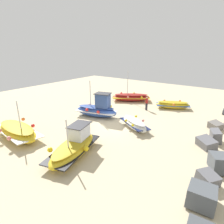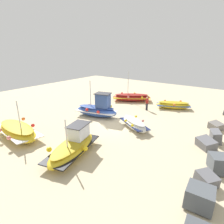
{
  "view_description": "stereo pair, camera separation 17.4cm",
  "coord_description": "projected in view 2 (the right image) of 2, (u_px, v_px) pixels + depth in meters",
  "views": [
    {
      "loc": [
        13.78,
        9.45,
        7.1
      ],
      "look_at": [
        -0.6,
        -1.07,
        0.9
      ],
      "focal_mm": 29.68,
      "sensor_mm": 36.0,
      "label": 1
    },
    {
      "loc": [
        13.67,
        9.59,
        7.1
      ],
      "look_at": [
        -0.6,
        -1.07,
        0.9
      ],
      "focal_mm": 29.68,
      "sensor_mm": 36.0,
      "label": 2
    }
  ],
  "objects": [
    {
      "name": "ground_plane",
      "position": [
        117.0,
        124.0,
        18.1
      ],
      "size": [
        48.14,
        48.14,
        0.0
      ],
      "primitive_type": "plane",
      "color": "beige"
    },
    {
      "name": "fishing_boat_1",
      "position": [
        17.0,
        131.0,
        15.38
      ],
      "size": [
        2.83,
        5.32,
        3.38
      ],
      "rotation": [
        0.0,
        0.0,
        4.62
      ],
      "color": "gold",
      "rests_on": "ground_plane"
    },
    {
      "name": "fishing_boat_4",
      "position": [
        173.0,
        105.0,
        22.66
      ],
      "size": [
        3.04,
        4.23,
        0.91
      ],
      "rotation": [
        0.0,
        0.0,
        2.04
      ],
      "color": "gold",
      "rests_on": "ground_plane"
    },
    {
      "name": "fishing_boat_2",
      "position": [
        73.0,
        146.0,
        12.88
      ],
      "size": [
        5.2,
        2.99,
        2.88
      ],
      "rotation": [
        0.0,
        0.0,
        3.41
      ],
      "color": "gold",
      "rests_on": "ground_plane"
    },
    {
      "name": "fishing_boat_3",
      "position": [
        132.0,
        97.0,
        25.91
      ],
      "size": [
        4.41,
        5.42,
        4.18
      ],
      "rotation": [
        0.0,
        0.0,
        2.14
      ],
      "color": "maroon",
      "rests_on": "ground_plane"
    },
    {
      "name": "person_walking",
      "position": [
        147.0,
        103.0,
        21.92
      ],
      "size": [
        0.32,
        0.32,
        1.65
      ],
      "rotation": [
        0.0,
        0.0,
        2.84
      ],
      "color": "#2D2D38",
      "rests_on": "ground_plane"
    },
    {
      "name": "fishing_boat_0",
      "position": [
        98.0,
        109.0,
        19.92
      ],
      "size": [
        2.73,
        4.88,
        3.88
      ],
      "rotation": [
        0.0,
        0.0,
        1.84
      ],
      "color": "#2D4C9E",
      "rests_on": "ground_plane"
    },
    {
      "name": "breakwater_rocks",
      "position": [
        216.0,
        153.0,
        12.4
      ],
      "size": [
        20.32,
        2.9,
        1.22
      ],
      "color": "#4C5156",
      "rests_on": "ground_plane"
    },
    {
      "name": "fishing_boat_5",
      "position": [
        134.0,
        124.0,
        17.09
      ],
      "size": [
        2.95,
        3.8,
        0.96
      ],
      "rotation": [
        0.0,
        0.0,
        4.19
      ],
      "color": "white",
      "rests_on": "ground_plane"
    }
  ]
}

